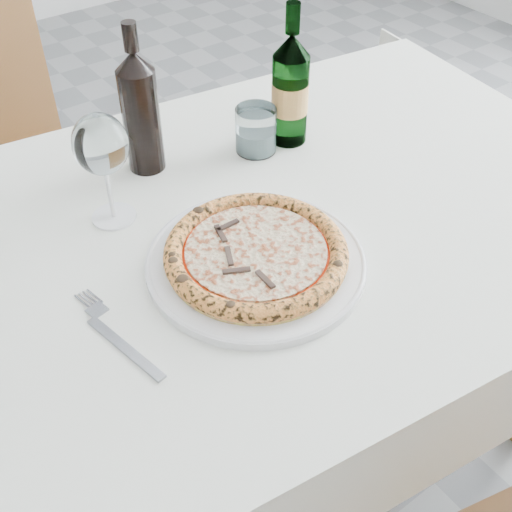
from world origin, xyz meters
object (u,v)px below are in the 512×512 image
object	(u,v)px
beer_bottle	(290,89)
wine_bottle	(140,110)
pizza	(256,253)
tumbler	(256,133)
wine_glass	(101,147)
chair_far	(13,160)
dining_table	(221,270)
plate	(256,261)

from	to	relation	value
beer_bottle	wine_bottle	size ratio (longest dim) A/B	0.98
pizza	tumbler	bearing A→B (deg)	53.85
wine_glass	tumbler	bearing A→B (deg)	4.77
chair_far	wine_bottle	distance (m)	0.63
tumbler	beer_bottle	size ratio (longest dim) A/B	0.32
pizza	wine_glass	distance (m)	0.28
dining_table	chair_far	size ratio (longest dim) A/B	1.67
chair_far	pizza	distance (m)	0.90
plate	wine_bottle	xyz separation A→B (m)	(-0.00, 0.33, 0.11)
tumbler	dining_table	bearing A→B (deg)	-140.03
tumbler	chair_far	bearing A→B (deg)	117.27
chair_far	plate	distance (m)	0.89
beer_bottle	wine_bottle	xyz separation A→B (m)	(-0.26, 0.08, 0.01)
dining_table	wine_bottle	size ratio (longest dim) A/B	5.84
dining_table	chair_far	distance (m)	0.77
plate	chair_far	bearing A→B (deg)	97.91
chair_far	plate	size ratio (longest dim) A/B	2.80
pizza	dining_table	bearing A→B (deg)	90.00
pizza	plate	bearing A→B (deg)	-32.01
chair_far	plate	xyz separation A→B (m)	(0.12, -0.85, 0.23)
tumbler	wine_glass	bearing A→B (deg)	-175.23
pizza	wine_bottle	size ratio (longest dim) A/B	1.03
wine_glass	wine_bottle	world-z (taller)	wine_bottle
chair_far	pizza	world-z (taller)	chair_far
dining_table	wine_glass	world-z (taller)	wine_glass
wine_glass	chair_far	bearing A→B (deg)	89.86
chair_far	tumbler	bearing A→B (deg)	-62.73
dining_table	wine_bottle	world-z (taller)	wine_bottle
dining_table	tumbler	xyz separation A→B (m)	(0.19, 0.16, 0.12)
plate	wine_bottle	distance (m)	0.35
tumbler	plate	bearing A→B (deg)	-126.15
pizza	wine_bottle	bearing A→B (deg)	90.47
wine_bottle	tumbler	bearing A→B (deg)	-20.68
beer_bottle	chair_far	bearing A→B (deg)	122.17
wine_glass	beer_bottle	size ratio (longest dim) A/B	0.73
dining_table	pizza	distance (m)	0.15
wine_bottle	beer_bottle	bearing A→B (deg)	-16.73
beer_bottle	wine_glass	bearing A→B (deg)	-177.17
pizza	tumbler	xyz separation A→B (m)	(0.19, 0.26, 0.01)
wine_bottle	chair_far	bearing A→B (deg)	102.48
plate	tumbler	size ratio (longest dim) A/B	3.90
dining_table	tumbler	distance (m)	0.28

